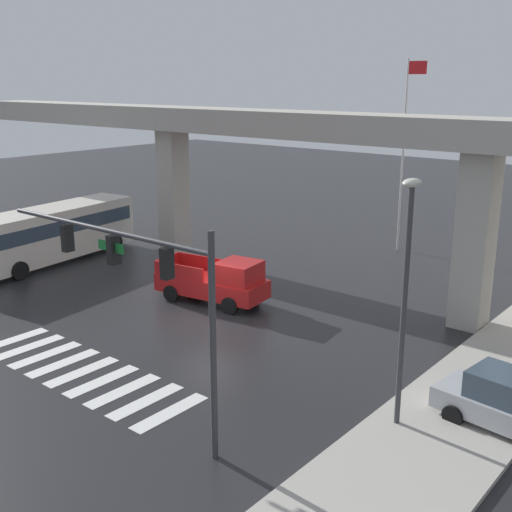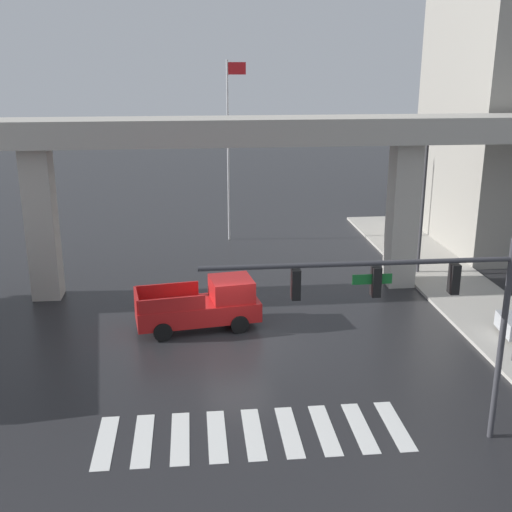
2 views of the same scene
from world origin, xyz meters
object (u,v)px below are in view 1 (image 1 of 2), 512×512
(pickup_truck, at_px, (217,282))
(sedan_silver, at_px, (512,405))
(street_lamp_near_corner, at_px, (406,277))
(city_bus, at_px, (48,232))
(traffic_signal_mast, at_px, (141,275))
(flagpole, at_px, (405,143))

(pickup_truck, height_order, sedan_silver, pickup_truck)
(pickup_truck, relative_size, street_lamp_near_corner, 0.74)
(pickup_truck, relative_size, city_bus, 0.48)
(city_bus, height_order, traffic_signal_mast, traffic_signal_mast)
(pickup_truck, distance_m, flagpole, 14.75)
(pickup_truck, distance_m, city_bus, 11.67)
(pickup_truck, xyz_separation_m, city_bus, (-11.60, -0.99, 0.73))
(city_bus, bearing_deg, traffic_signal_mast, -25.04)
(sedan_silver, xyz_separation_m, traffic_signal_mast, (-8.28, -6.28, 3.70))
(sedan_silver, distance_m, traffic_signal_mast, 11.03)
(city_bus, relative_size, traffic_signal_mast, 1.27)
(pickup_truck, height_order, traffic_signal_mast, traffic_signal_mast)
(sedan_silver, bearing_deg, pickup_truck, 168.75)
(pickup_truck, xyz_separation_m, flagpole, (1.95, 13.65, 5.25))
(pickup_truck, bearing_deg, city_bus, -175.10)
(sedan_silver, distance_m, flagpole, 21.02)
(street_lamp_near_corner, relative_size, flagpole, 0.67)
(sedan_silver, bearing_deg, traffic_signal_mast, -142.81)
(pickup_truck, xyz_separation_m, street_lamp_near_corner, (11.31, -4.59, 3.57))
(city_bus, xyz_separation_m, flagpole, (13.55, 14.64, 4.51))
(city_bus, distance_m, street_lamp_near_corner, 23.36)
(sedan_silver, bearing_deg, flagpole, 126.11)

